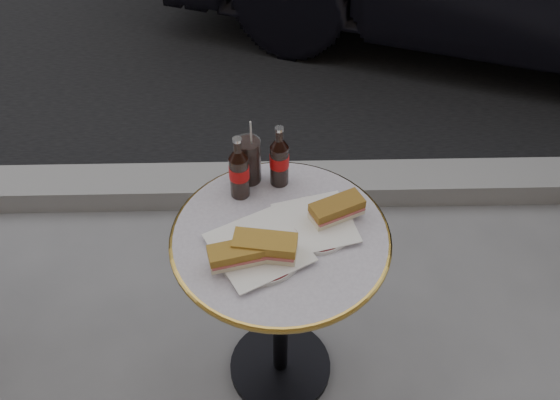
{
  "coord_description": "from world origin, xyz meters",
  "views": [
    {
      "loc": [
        -0.03,
        -1.15,
        2.04
      ],
      "look_at": [
        0.0,
        0.05,
        0.82
      ],
      "focal_mm": 40.0,
      "sensor_mm": 36.0,
      "label": 1
    }
  ],
  "objects_px": {
    "cola_bottle_right": "(279,156)",
    "cola_glass": "(249,160)",
    "bistro_table": "(280,310)",
    "plate_right": "(315,225)",
    "cola_bottle_left": "(239,167)",
    "plate_left": "(259,249)"
  },
  "relations": [
    {
      "from": "cola_bottle_right",
      "to": "cola_glass",
      "type": "distance_m",
      "value": 0.1
    },
    {
      "from": "bistro_table",
      "to": "cola_bottle_left",
      "type": "height_order",
      "value": "cola_bottle_left"
    },
    {
      "from": "bistro_table",
      "to": "cola_bottle_right",
      "type": "relative_size",
      "value": 3.5
    },
    {
      "from": "bistro_table",
      "to": "plate_right",
      "type": "height_order",
      "value": "plate_right"
    },
    {
      "from": "plate_right",
      "to": "cola_glass",
      "type": "height_order",
      "value": "cola_glass"
    },
    {
      "from": "plate_left",
      "to": "cola_glass",
      "type": "xyz_separation_m",
      "value": [
        -0.03,
        0.29,
        0.07
      ]
    },
    {
      "from": "bistro_table",
      "to": "plate_right",
      "type": "relative_size",
      "value": 3.38
    },
    {
      "from": "bistro_table",
      "to": "cola_glass",
      "type": "height_order",
      "value": "cola_glass"
    },
    {
      "from": "plate_right",
      "to": "cola_glass",
      "type": "bearing_deg",
      "value": 133.54
    },
    {
      "from": "plate_right",
      "to": "cola_glass",
      "type": "xyz_separation_m",
      "value": [
        -0.19,
        0.2,
        0.07
      ]
    },
    {
      "from": "cola_bottle_right",
      "to": "plate_left",
      "type": "bearing_deg",
      "value": -102.73
    },
    {
      "from": "bistro_table",
      "to": "plate_left",
      "type": "distance_m",
      "value": 0.38
    },
    {
      "from": "cola_bottle_left",
      "to": "cola_glass",
      "type": "xyz_separation_m",
      "value": [
        0.03,
        0.06,
        -0.03
      ]
    },
    {
      "from": "bistro_table",
      "to": "plate_right",
      "type": "xyz_separation_m",
      "value": [
        0.1,
        0.03,
        0.37
      ]
    },
    {
      "from": "plate_left",
      "to": "cola_bottle_right",
      "type": "bearing_deg",
      "value": 77.27
    },
    {
      "from": "cola_bottle_left",
      "to": "cola_glass",
      "type": "bearing_deg",
      "value": 67.37
    },
    {
      "from": "cola_bottle_right",
      "to": "cola_bottle_left",
      "type": "bearing_deg",
      "value": -157.2
    },
    {
      "from": "plate_right",
      "to": "cola_bottle_right",
      "type": "distance_m",
      "value": 0.23
    },
    {
      "from": "bistro_table",
      "to": "cola_glass",
      "type": "distance_m",
      "value": 0.51
    },
    {
      "from": "cola_glass",
      "to": "plate_right",
      "type": "bearing_deg",
      "value": -46.46
    },
    {
      "from": "bistro_table",
      "to": "cola_bottle_right",
      "type": "height_order",
      "value": "cola_bottle_right"
    },
    {
      "from": "plate_left",
      "to": "cola_glass",
      "type": "relative_size",
      "value": 1.62
    }
  ]
}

